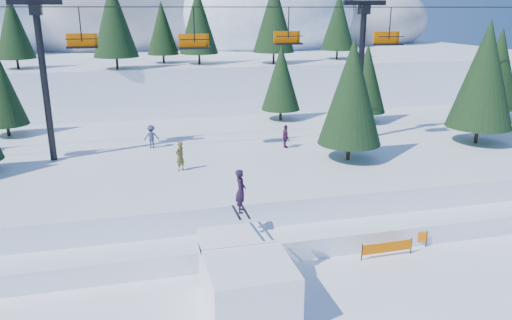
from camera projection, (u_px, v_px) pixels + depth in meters
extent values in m
cube|color=white|center=(189.00, 167.00, 35.89)|extent=(70.00, 22.00, 2.50)
cube|color=white|center=(212.00, 235.00, 26.82)|extent=(70.00, 6.00, 1.10)
cube|color=white|center=(152.00, 67.00, 81.75)|extent=(110.00, 60.00, 6.00)
ellipsoid|color=#605B59|center=(110.00, 2.00, 86.62)|extent=(44.00, 39.60, 26.40)
ellipsoid|color=white|center=(255.00, 13.00, 85.37)|extent=(34.00, 30.60, 19.72)
ellipsoid|color=#605B59|center=(348.00, 20.00, 96.01)|extent=(30.00, 27.00, 15.00)
cylinder|color=black|center=(117.00, 63.00, 53.12)|extent=(0.26, 0.26, 1.27)
cone|color=#1B3518|center=(114.00, 19.00, 51.79)|extent=(4.72, 4.72, 7.81)
cylinder|color=black|center=(199.00, 59.00, 57.95)|extent=(0.26, 0.26, 1.20)
cone|color=#1B3518|center=(198.00, 21.00, 56.70)|extent=(4.45, 4.45, 7.36)
cylinder|color=black|center=(274.00, 58.00, 58.57)|extent=(0.26, 0.26, 1.31)
cone|color=#1B3518|center=(274.00, 17.00, 57.21)|extent=(4.85, 4.85, 8.02)
cylinder|color=black|center=(18.00, 64.00, 53.39)|extent=(0.26, 0.26, 1.07)
cone|color=#1B3518|center=(13.00, 27.00, 52.27)|extent=(3.98, 3.98, 6.59)
cylinder|color=black|center=(337.00, 54.00, 63.62)|extent=(0.26, 0.26, 1.14)
cone|color=#1B3518|center=(338.00, 21.00, 62.43)|extent=(4.25, 4.25, 7.02)
cylinder|color=black|center=(164.00, 59.00, 59.09)|extent=(0.26, 0.26, 0.99)
cone|color=#1B3518|center=(162.00, 28.00, 58.06)|extent=(3.68, 3.68, 6.09)
cube|color=white|center=(247.00, 284.00, 20.85)|extent=(3.48, 4.30, 2.35)
cube|color=white|center=(238.00, 238.00, 22.20)|extent=(3.48, 1.50, 0.84)
imported|color=black|center=(241.00, 191.00, 21.32)|extent=(0.60, 0.78, 1.92)
cube|color=black|center=(236.00, 212.00, 21.56)|extent=(0.11, 1.65, 0.03)
cube|color=black|center=(245.00, 212.00, 21.65)|extent=(0.11, 1.65, 0.03)
cylinder|color=black|center=(45.00, 85.00, 31.96)|extent=(0.44, 0.44, 10.00)
cube|color=black|center=(35.00, 2.00, 30.47)|extent=(3.20, 0.35, 0.35)
cube|color=black|center=(36.00, 9.00, 30.60)|extent=(0.70, 0.70, 0.70)
cylinder|color=black|center=(360.00, 74.00, 37.12)|extent=(0.44, 0.44, 10.00)
cube|color=black|center=(365.00, 3.00, 35.63)|extent=(3.20, 0.35, 0.35)
cube|color=black|center=(364.00, 9.00, 35.77)|extent=(0.70, 0.70, 0.70)
cylinder|color=black|center=(216.00, 7.00, 32.03)|extent=(46.00, 0.06, 0.06)
cylinder|color=black|center=(210.00, 7.00, 34.25)|extent=(46.00, 0.06, 0.06)
cylinder|color=black|center=(80.00, 25.00, 32.56)|extent=(0.08, 0.08, 2.20)
cube|color=black|center=(82.00, 47.00, 32.98)|extent=(2.00, 0.75, 0.12)
cube|color=#D55F00|center=(82.00, 40.00, 33.20)|extent=(2.00, 0.10, 0.85)
cylinder|color=black|center=(81.00, 39.00, 32.50)|extent=(2.00, 0.06, 0.06)
cylinder|color=black|center=(194.00, 25.00, 32.01)|extent=(0.08, 0.08, 2.20)
cube|color=black|center=(195.00, 48.00, 32.43)|extent=(2.00, 0.75, 0.12)
cube|color=#D55F00|center=(194.00, 40.00, 32.66)|extent=(2.00, 0.10, 0.85)
cylinder|color=black|center=(195.00, 40.00, 31.95)|extent=(2.00, 0.06, 0.06)
cylinder|color=black|center=(289.00, 23.00, 35.91)|extent=(0.08, 0.08, 2.20)
cube|color=black|center=(288.00, 44.00, 36.34)|extent=(2.00, 0.75, 0.12)
cube|color=#D55F00|center=(287.00, 37.00, 36.56)|extent=(2.00, 0.10, 0.85)
cylinder|color=black|center=(290.00, 36.00, 35.85)|extent=(2.00, 0.06, 0.06)
cylinder|color=black|center=(390.00, 23.00, 35.28)|extent=(0.08, 0.08, 2.20)
cube|color=black|center=(388.00, 44.00, 35.70)|extent=(2.00, 0.75, 0.12)
cube|color=#D55F00|center=(386.00, 38.00, 35.92)|extent=(2.00, 0.10, 0.85)
cylinder|color=black|center=(392.00, 37.00, 35.21)|extent=(2.00, 0.06, 0.06)
cylinder|color=black|center=(476.00, 135.00, 37.36)|extent=(0.26, 0.26, 1.27)
cone|color=#1B3518|center=(485.00, 74.00, 36.04)|extent=(4.72, 4.72, 7.80)
cylinder|color=black|center=(478.00, 120.00, 42.75)|extent=(0.26, 0.26, 1.01)
cone|color=#1B3518|center=(484.00, 78.00, 41.70)|extent=(3.75, 3.75, 6.20)
cylinder|color=black|center=(492.00, 114.00, 45.08)|extent=(0.26, 0.26, 1.15)
cone|color=#1B3518|center=(498.00, 68.00, 43.89)|extent=(4.26, 4.26, 7.05)
cylinder|color=black|center=(364.00, 117.00, 44.25)|extent=(0.26, 0.26, 0.96)
cone|color=#1B3518|center=(366.00, 78.00, 43.25)|extent=(3.57, 3.57, 5.90)
cylinder|color=black|center=(8.00, 130.00, 39.56)|extent=(0.26, 0.26, 0.90)
cone|color=#1B3518|center=(2.00, 90.00, 38.63)|extent=(3.35, 3.35, 5.53)
cylinder|color=black|center=(281.00, 114.00, 45.35)|extent=(0.26, 0.26, 0.94)
cone|color=#1B3518|center=(281.00, 78.00, 44.37)|extent=(3.48, 3.48, 5.76)
cylinder|color=black|center=(348.00, 151.00, 33.32)|extent=(0.26, 0.26, 1.12)
cone|color=#1B3518|center=(352.00, 92.00, 32.15)|extent=(4.16, 4.16, 6.88)
imported|color=#1C362F|center=(357.00, 117.00, 42.03)|extent=(0.99, 0.77, 1.80)
imported|color=brown|center=(180.00, 156.00, 30.91)|extent=(0.80, 0.79, 1.87)
imported|color=#2C3453|center=(151.00, 137.00, 35.99)|extent=(1.12, 0.68, 1.68)
imported|color=#3D1A36|center=(286.00, 136.00, 36.01)|extent=(0.45, 1.01, 1.70)
cylinder|color=black|center=(362.00, 252.00, 25.08)|extent=(0.06, 0.06, 0.90)
cylinder|color=black|center=(411.00, 246.00, 25.79)|extent=(0.06, 0.06, 0.90)
cube|color=#D55F00|center=(387.00, 247.00, 25.41)|extent=(2.80, 0.09, 0.55)
cylinder|color=black|center=(373.00, 237.00, 26.76)|extent=(0.06, 0.06, 0.90)
cylinder|color=black|center=(426.00, 239.00, 26.53)|extent=(0.06, 0.06, 0.90)
cube|color=#D55F00|center=(400.00, 236.00, 26.62)|extent=(2.66, 0.96, 0.55)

